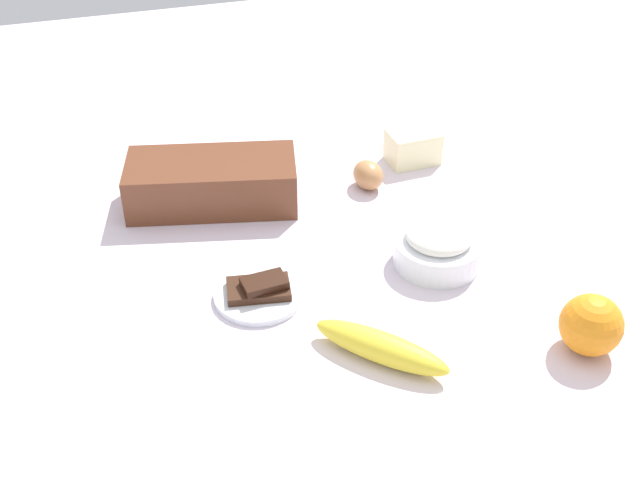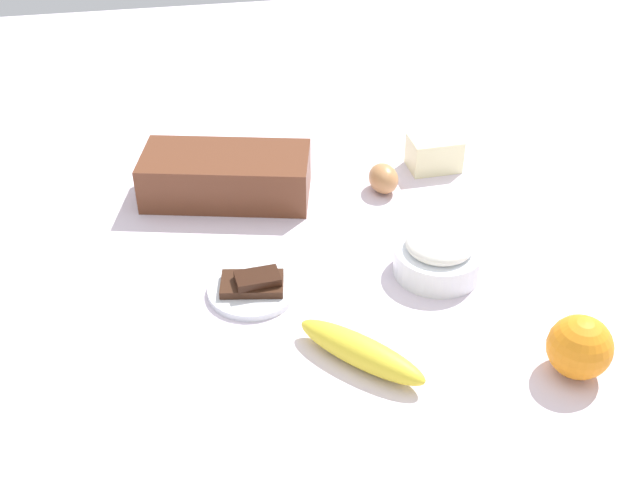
{
  "view_description": "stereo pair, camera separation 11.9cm",
  "coord_description": "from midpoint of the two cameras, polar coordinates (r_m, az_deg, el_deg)",
  "views": [
    {
      "loc": [
        -0.29,
        -0.92,
        0.73
      ],
      "look_at": [
        0.0,
        0.0,
        0.04
      ],
      "focal_mm": 44.45,
      "sensor_mm": 36.0,
      "label": 1
    },
    {
      "loc": [
        -0.17,
        -0.95,
        0.73
      ],
      "look_at": [
        0.0,
        0.0,
        0.04
      ],
      "focal_mm": 44.45,
      "sensor_mm": 36.0,
      "label": 2
    }
  ],
  "objects": [
    {
      "name": "banana",
      "position": [
        1.03,
        6.29,
        -8.12
      ],
      "size": [
        0.16,
        0.17,
        0.04
      ],
      "primitive_type": "ellipsoid",
      "rotation": [
        0.0,
        0.0,
        5.48
      ],
      "color": "yellow",
      "rests_on": "ground_plane"
    },
    {
      "name": "egg_near_butter",
      "position": [
        1.38,
        7.07,
        4.34
      ],
      "size": [
        0.06,
        0.07,
        0.05
      ],
      "primitive_type": "ellipsoid",
      "rotation": [
        0.0,
        1.57,
        1.68
      ],
      "color": "#BC7F4D",
      "rests_on": "ground_plane"
    },
    {
      "name": "butter_block",
      "position": [
        1.45,
        10.56,
        6.1
      ],
      "size": [
        0.09,
        0.07,
        0.06
      ],
      "primitive_type": "cube",
      "rotation": [
        0.0,
        0.0,
        0.04
      ],
      "color": "#F4EDB2",
      "rests_on": "ground_plane"
    },
    {
      "name": "flour_bowl",
      "position": [
        1.19,
        11.36,
        -1.13
      ],
      "size": [
        0.13,
        0.13,
        0.07
      ],
      "color": "white",
      "rests_on": "ground_plane"
    },
    {
      "name": "chocolate_plate",
      "position": [
        1.14,
        -1.9,
        -3.53
      ],
      "size": [
        0.13,
        0.13,
        0.03
      ],
      "color": "white",
      "rests_on": "ground_plane"
    },
    {
      "name": "loaf_pan",
      "position": [
        1.34,
        -4.28,
        4.61
      ],
      "size": [
        0.3,
        0.19,
        0.08
      ],
      "rotation": [
        0.0,
        0.0,
        -0.23
      ],
      "color": "brown",
      "rests_on": "ground_plane"
    },
    {
      "name": "orange_fruit",
      "position": [
        1.08,
        21.27,
        -7.33
      ],
      "size": [
        0.08,
        0.08,
        0.08
      ],
      "primitive_type": "sphere",
      "color": "orange",
      "rests_on": "ground_plane"
    },
    {
      "name": "ground_plane",
      "position": [
        1.22,
        2.79,
        -2.02
      ],
      "size": [
        2.4,
        2.4,
        0.02
      ],
      "primitive_type": "cube",
      "color": "silver"
    }
  ]
}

